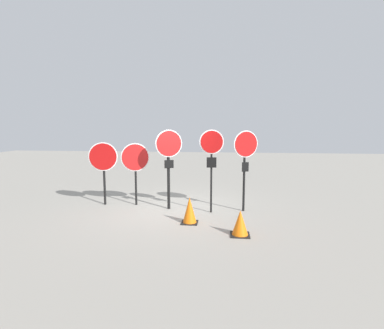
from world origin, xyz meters
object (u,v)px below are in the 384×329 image
object	(u,v)px
stop_sign_0	(103,161)
stop_sign_2	(169,155)
stop_sign_4	(245,153)
traffic_cone_1	(190,210)
stop_sign_1	(135,161)
stop_sign_3	(212,151)
traffic_cone_0	(240,223)

from	to	relation	value
stop_sign_0	stop_sign_2	distance (m)	2.17
stop_sign_4	traffic_cone_1	xyz separation A→B (m)	(-1.48, -1.25, -1.39)
stop_sign_1	stop_sign_3	bearing A→B (deg)	-29.44
stop_sign_0	stop_sign_3	world-z (taller)	stop_sign_3
stop_sign_2	traffic_cone_0	world-z (taller)	stop_sign_2
stop_sign_1	stop_sign_4	world-z (taller)	stop_sign_4
stop_sign_3	stop_sign_4	size ratio (longest dim) A/B	1.01
stop_sign_1	stop_sign_3	distance (m)	2.51
stop_sign_0	stop_sign_3	xyz separation A→B (m)	(3.43, -0.51, 0.37)
stop_sign_0	traffic_cone_1	xyz separation A→B (m)	(2.91, -1.50, -1.09)
stop_sign_4	stop_sign_0	bearing A→B (deg)	150.07
stop_sign_1	stop_sign_3	xyz separation A→B (m)	(2.42, -0.59, 0.37)
stop_sign_1	stop_sign_3	world-z (taller)	stop_sign_3
stop_sign_0	traffic_cone_1	bearing A→B (deg)	-38.28
stop_sign_3	stop_sign_1	bearing A→B (deg)	160.79
stop_sign_4	traffic_cone_0	distance (m)	2.47
stop_sign_2	stop_sign_4	size ratio (longest dim) A/B	1.01
stop_sign_3	traffic_cone_1	xyz separation A→B (m)	(-0.51, -0.98, -1.46)
stop_sign_3	stop_sign_4	xyz separation A→B (m)	(0.97, 0.27, -0.07)
stop_sign_2	traffic_cone_1	xyz separation A→B (m)	(0.77, -1.24, -1.32)
stop_sign_3	traffic_cone_1	bearing A→B (deg)	-123.18
stop_sign_1	traffic_cone_0	xyz separation A→B (m)	(3.16, -2.32, -1.14)
stop_sign_3	stop_sign_0	bearing A→B (deg)	165.93
stop_sign_0	stop_sign_3	bearing A→B (deg)	-19.61
stop_sign_1	stop_sign_4	size ratio (longest dim) A/B	0.83
stop_sign_3	traffic_cone_0	world-z (taller)	stop_sign_3
stop_sign_3	traffic_cone_0	xyz separation A→B (m)	(0.75, -1.74, -1.51)
stop_sign_2	stop_sign_3	distance (m)	1.32
stop_sign_4	traffic_cone_1	bearing A→B (deg)	-166.60
stop_sign_1	stop_sign_3	size ratio (longest dim) A/B	0.82
stop_sign_2	stop_sign_4	world-z (taller)	stop_sign_2
stop_sign_2	stop_sign_4	distance (m)	2.25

